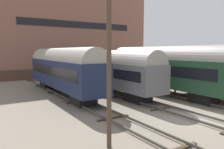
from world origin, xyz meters
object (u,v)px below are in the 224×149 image
object	(u,v)px
train_car_green	(163,67)
utility_pole	(109,55)
bench	(213,82)
train_car_navy	(62,68)
train_car_grey	(109,69)

from	to	relation	value
train_car_green	utility_pole	distance (m)	15.64
utility_pole	bench	bearing A→B (deg)	15.91
train_car_navy	bench	xyz separation A→B (m)	(12.84, -9.99, -1.37)
train_car_grey	bench	distance (m)	11.31
train_car_grey	utility_pole	world-z (taller)	utility_pole
bench	utility_pole	size ratio (longest dim) A/B	0.16
train_car_navy	bench	distance (m)	16.33
utility_pole	train_car_green	bearing A→B (deg)	35.01
bench	utility_pole	world-z (taller)	utility_pole
train_car_grey	utility_pole	size ratio (longest dim) A/B	1.78
train_car_grey	train_car_navy	bearing A→B (deg)	158.81
train_car_navy	train_car_grey	xyz separation A→B (m)	(4.99, -1.94, -0.15)
utility_pole	train_car_grey	bearing A→B (deg)	58.21
train_car_navy	utility_pole	bearing A→B (deg)	-100.80
train_car_grey	train_car_green	world-z (taller)	train_car_green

